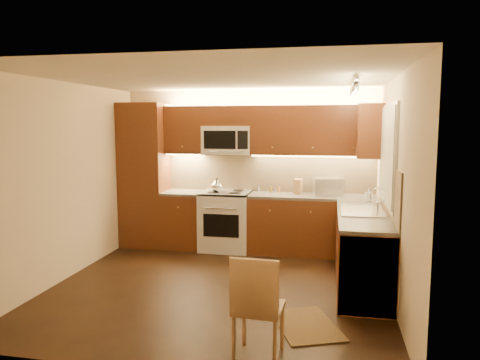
% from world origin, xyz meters
% --- Properties ---
extents(floor, '(4.00, 4.00, 0.01)m').
position_xyz_m(floor, '(0.00, 0.00, 0.00)').
color(floor, black).
rests_on(floor, ground).
extents(ceiling, '(4.00, 4.00, 0.01)m').
position_xyz_m(ceiling, '(0.00, 0.00, 2.50)').
color(ceiling, beige).
rests_on(ceiling, ground).
extents(wall_back, '(4.00, 0.01, 2.50)m').
position_xyz_m(wall_back, '(0.00, 2.00, 1.25)').
color(wall_back, beige).
rests_on(wall_back, ground).
extents(wall_front, '(4.00, 0.01, 2.50)m').
position_xyz_m(wall_front, '(0.00, -2.00, 1.25)').
color(wall_front, beige).
rests_on(wall_front, ground).
extents(wall_left, '(0.01, 4.00, 2.50)m').
position_xyz_m(wall_left, '(-2.00, 0.00, 1.25)').
color(wall_left, beige).
rests_on(wall_left, ground).
extents(wall_right, '(0.01, 4.00, 2.50)m').
position_xyz_m(wall_right, '(2.00, 0.00, 1.25)').
color(wall_right, beige).
rests_on(wall_right, ground).
extents(pantry, '(0.70, 0.60, 2.30)m').
position_xyz_m(pantry, '(-1.65, 1.70, 1.15)').
color(pantry, '#4E1D10').
rests_on(pantry, floor).
extents(base_cab_back_left, '(0.62, 0.60, 0.86)m').
position_xyz_m(base_cab_back_left, '(-0.99, 1.70, 0.43)').
color(base_cab_back_left, '#4E1D10').
rests_on(base_cab_back_left, floor).
extents(counter_back_left, '(0.62, 0.60, 0.04)m').
position_xyz_m(counter_back_left, '(-0.99, 1.70, 0.88)').
color(counter_back_left, '#3C3936').
rests_on(counter_back_left, base_cab_back_left).
extents(base_cab_back_right, '(1.92, 0.60, 0.86)m').
position_xyz_m(base_cab_back_right, '(1.04, 1.70, 0.43)').
color(base_cab_back_right, '#4E1D10').
rests_on(base_cab_back_right, floor).
extents(counter_back_right, '(1.92, 0.60, 0.04)m').
position_xyz_m(counter_back_right, '(1.04, 1.70, 0.88)').
color(counter_back_right, '#3C3936').
rests_on(counter_back_right, base_cab_back_right).
extents(base_cab_right, '(0.60, 2.00, 0.86)m').
position_xyz_m(base_cab_right, '(1.70, 0.40, 0.43)').
color(base_cab_right, '#4E1D10').
rests_on(base_cab_right, floor).
extents(counter_right, '(0.60, 2.00, 0.04)m').
position_xyz_m(counter_right, '(1.70, 0.40, 0.88)').
color(counter_right, '#3C3936').
rests_on(counter_right, base_cab_right).
extents(dishwasher, '(0.58, 0.60, 0.84)m').
position_xyz_m(dishwasher, '(1.70, -0.30, 0.43)').
color(dishwasher, silver).
rests_on(dishwasher, floor).
extents(backsplash_back, '(3.30, 0.02, 0.60)m').
position_xyz_m(backsplash_back, '(0.35, 1.99, 1.20)').
color(backsplash_back, tan).
rests_on(backsplash_back, wall_back).
extents(backsplash_right, '(0.02, 2.00, 0.60)m').
position_xyz_m(backsplash_right, '(1.99, 0.40, 1.20)').
color(backsplash_right, tan).
rests_on(backsplash_right, wall_right).
extents(upper_cab_back_left, '(0.62, 0.35, 0.75)m').
position_xyz_m(upper_cab_back_left, '(-0.99, 1.82, 1.88)').
color(upper_cab_back_left, '#4E1D10').
rests_on(upper_cab_back_left, wall_back).
extents(upper_cab_back_right, '(1.92, 0.35, 0.75)m').
position_xyz_m(upper_cab_back_right, '(1.04, 1.82, 1.88)').
color(upper_cab_back_right, '#4E1D10').
rests_on(upper_cab_back_right, wall_back).
extents(upper_cab_bridge, '(0.76, 0.35, 0.31)m').
position_xyz_m(upper_cab_bridge, '(-0.30, 1.82, 2.09)').
color(upper_cab_bridge, '#4E1D10').
rests_on(upper_cab_bridge, wall_back).
extents(upper_cab_right_corner, '(0.35, 0.50, 0.75)m').
position_xyz_m(upper_cab_right_corner, '(1.82, 1.40, 1.88)').
color(upper_cab_right_corner, '#4E1D10').
rests_on(upper_cab_right_corner, wall_right).
extents(stove, '(0.76, 0.65, 0.92)m').
position_xyz_m(stove, '(-0.30, 1.68, 0.46)').
color(stove, silver).
rests_on(stove, floor).
extents(microwave, '(0.76, 0.38, 0.44)m').
position_xyz_m(microwave, '(-0.30, 1.81, 1.72)').
color(microwave, silver).
rests_on(microwave, wall_back).
extents(window_frame, '(0.03, 1.44, 1.24)m').
position_xyz_m(window_frame, '(1.99, 0.55, 1.60)').
color(window_frame, silver).
rests_on(window_frame, wall_right).
extents(window_blinds, '(0.02, 1.36, 1.16)m').
position_xyz_m(window_blinds, '(1.97, 0.55, 1.60)').
color(window_blinds, silver).
rests_on(window_blinds, wall_right).
extents(sink, '(0.52, 0.86, 0.15)m').
position_xyz_m(sink, '(1.70, 0.55, 0.98)').
color(sink, silver).
rests_on(sink, counter_right).
extents(faucet, '(0.20, 0.04, 0.30)m').
position_xyz_m(faucet, '(1.88, 0.55, 1.05)').
color(faucet, silver).
rests_on(faucet, counter_right).
extents(track_light_bar, '(0.04, 1.20, 0.03)m').
position_xyz_m(track_light_bar, '(1.55, 0.40, 2.46)').
color(track_light_bar, silver).
rests_on(track_light_bar, ceiling).
extents(kettle, '(0.20, 0.20, 0.23)m').
position_xyz_m(kettle, '(-0.42, 1.58, 1.03)').
color(kettle, silver).
rests_on(kettle, stove).
extents(toaster_oven, '(0.51, 0.43, 0.26)m').
position_xyz_m(toaster_oven, '(1.25, 1.78, 1.03)').
color(toaster_oven, silver).
rests_on(toaster_oven, counter_back_right).
extents(knife_block, '(0.13, 0.18, 0.23)m').
position_xyz_m(knife_block, '(0.81, 1.82, 1.01)').
color(knife_block, olive).
rests_on(knife_block, counter_back_right).
extents(spice_jar_a, '(0.05, 0.05, 0.08)m').
position_xyz_m(spice_jar_a, '(0.18, 1.94, 0.94)').
color(spice_jar_a, silver).
rests_on(spice_jar_a, counter_back_right).
extents(spice_jar_b, '(0.05, 0.05, 0.10)m').
position_xyz_m(spice_jar_b, '(0.38, 1.87, 0.95)').
color(spice_jar_b, olive).
rests_on(spice_jar_b, counter_back_right).
extents(spice_jar_c, '(0.06, 0.06, 0.10)m').
position_xyz_m(spice_jar_c, '(0.45, 1.87, 0.95)').
color(spice_jar_c, silver).
rests_on(spice_jar_c, counter_back_right).
extents(spice_jar_d, '(0.06, 0.06, 0.09)m').
position_xyz_m(spice_jar_d, '(0.50, 1.94, 0.95)').
color(spice_jar_d, '#9E652F').
rests_on(spice_jar_d, counter_back_right).
extents(soap_bottle, '(0.11, 0.11, 0.18)m').
position_xyz_m(soap_bottle, '(1.83, 1.34, 0.99)').
color(soap_bottle, silver).
rests_on(soap_bottle, counter_right).
extents(rug, '(0.82, 0.97, 0.01)m').
position_xyz_m(rug, '(1.10, -0.90, 0.01)').
color(rug, black).
rests_on(rug, floor).
extents(dining_chair, '(0.43, 0.43, 0.91)m').
position_xyz_m(dining_chair, '(0.74, -1.58, 0.45)').
color(dining_chair, olive).
rests_on(dining_chair, floor).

